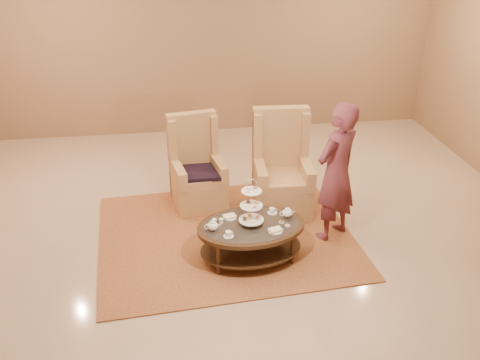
{
  "coord_description": "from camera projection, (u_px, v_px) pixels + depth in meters",
  "views": [
    {
      "loc": [
        -0.81,
        -5.44,
        3.73
      ],
      "look_at": [
        -0.01,
        0.2,
        0.83
      ],
      "focal_mm": 40.0,
      "sensor_mm": 36.0,
      "label": 1
    }
  ],
  "objects": [
    {
      "name": "person",
      "position": [
        336.0,
        173.0,
        6.44
      ],
      "size": [
        0.78,
        0.72,
        1.78
      ],
      "rotation": [
        0.0,
        0.0,
        3.75
      ],
      "color": "brown",
      "rests_on": "ground"
    },
    {
      "name": "wall_back",
      "position": [
        210.0,
        36.0,
        9.33
      ],
      "size": [
        8.0,
        0.04,
        3.5
      ],
      "primitive_type": "cube",
      "color": "#926F4F",
      "rests_on": "ground"
    },
    {
      "name": "armchair_right",
      "position": [
        281.0,
        177.0,
        7.29
      ],
      "size": [
        0.79,
        0.82,
        1.39
      ],
      "rotation": [
        0.0,
        0.0,
        -0.06
      ],
      "color": "tan",
      "rests_on": "ground"
    },
    {
      "name": "tea_table",
      "position": [
        251.0,
        231.0,
        6.22
      ],
      "size": [
        1.35,
        1.0,
        1.06
      ],
      "rotation": [
        0.0,
        0.0,
        0.1
      ],
      "color": "black",
      "rests_on": "ground"
    },
    {
      "name": "rug",
      "position": [
        226.0,
        235.0,
        6.82
      ],
      "size": [
        3.33,
        2.85,
        0.02
      ],
      "rotation": [
        0.0,
        0.0,
        0.07
      ],
      "color": "#AA6F3C",
      "rests_on": "ground"
    },
    {
      "name": "ground",
      "position": [
        243.0,
        247.0,
        6.59
      ],
      "size": [
        8.0,
        8.0,
        0.0
      ],
      "primitive_type": "plane",
      "color": "tan",
      "rests_on": "ground"
    },
    {
      "name": "ceiling",
      "position": [
        243.0,
        247.0,
        6.59
      ],
      "size": [
        8.0,
        8.0,
        0.02
      ],
      "primitive_type": "cube",
      "color": "silver",
      "rests_on": "ground"
    },
    {
      "name": "armchair_left",
      "position": [
        197.0,
        174.0,
        7.44
      ],
      "size": [
        0.8,
        0.82,
        1.27
      ],
      "rotation": [
        0.0,
        0.0,
        0.18
      ],
      "color": "tan",
      "rests_on": "ground"
    }
  ]
}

